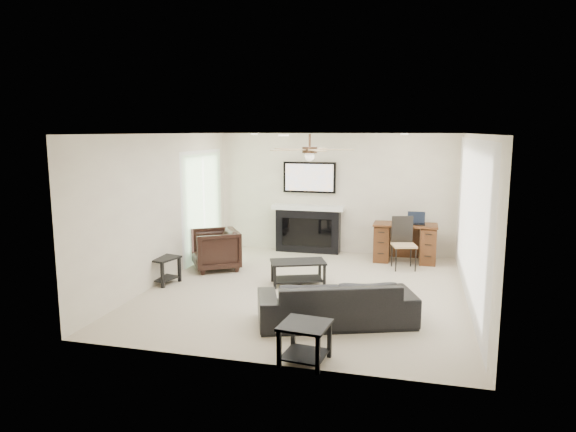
{
  "coord_description": "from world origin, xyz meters",
  "views": [
    {
      "loc": [
        1.68,
        -7.85,
        2.54
      ],
      "look_at": [
        -0.36,
        0.15,
        1.17
      ],
      "focal_mm": 32.0,
      "sensor_mm": 36.0,
      "label": 1
    }
  ],
  "objects_px": {
    "coffee_table": "(298,273)",
    "fireplace_unit": "(308,208)",
    "sofa": "(336,302)",
    "armchair": "(215,250)",
    "desk": "(405,243)"
  },
  "relations": [
    {
      "from": "fireplace_unit",
      "to": "desk",
      "type": "relative_size",
      "value": 1.57
    },
    {
      "from": "coffee_table",
      "to": "fireplace_unit",
      "type": "relative_size",
      "value": 0.47
    },
    {
      "from": "sofa",
      "to": "coffee_table",
      "type": "xyz_separation_m",
      "value": [
        -0.9,
        1.6,
        -0.1
      ]
    },
    {
      "from": "armchair",
      "to": "desk",
      "type": "distance_m",
      "value": 3.67
    },
    {
      "from": "fireplace_unit",
      "to": "desk",
      "type": "bearing_deg",
      "value": -9.76
    },
    {
      "from": "sofa",
      "to": "fireplace_unit",
      "type": "height_order",
      "value": "fireplace_unit"
    },
    {
      "from": "armchair",
      "to": "coffee_table",
      "type": "xyz_separation_m",
      "value": [
        1.7,
        -0.55,
        -0.17
      ]
    },
    {
      "from": "sofa",
      "to": "fireplace_unit",
      "type": "xyz_separation_m",
      "value": [
        -1.23,
        3.93,
        0.65
      ]
    },
    {
      "from": "sofa",
      "to": "armchair",
      "type": "distance_m",
      "value": 3.37
    },
    {
      "from": "armchair",
      "to": "fireplace_unit",
      "type": "distance_m",
      "value": 2.32
    },
    {
      "from": "fireplace_unit",
      "to": "desk",
      "type": "height_order",
      "value": "fireplace_unit"
    },
    {
      "from": "sofa",
      "to": "desk",
      "type": "distance_m",
      "value": 3.67
    },
    {
      "from": "sofa",
      "to": "fireplace_unit",
      "type": "distance_m",
      "value": 4.17
    },
    {
      "from": "armchair",
      "to": "coffee_table",
      "type": "relative_size",
      "value": 0.91
    },
    {
      "from": "coffee_table",
      "to": "desk",
      "type": "distance_m",
      "value": 2.61
    }
  ]
}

